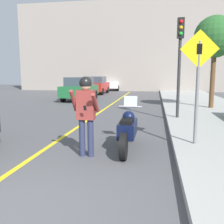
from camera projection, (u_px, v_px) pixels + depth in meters
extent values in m
cube|color=yellow|center=(80.00, 125.00, 9.25)|extent=(0.12, 36.00, 0.01)
cube|color=gray|center=(137.00, 46.00, 27.88)|extent=(28.00, 1.20, 9.97)
cylinder|color=black|center=(124.00, 146.00, 5.49)|extent=(0.14, 0.62, 0.62)
cylinder|color=black|center=(131.00, 130.00, 7.12)|extent=(0.14, 0.62, 0.62)
cube|color=#0C1433|center=(128.00, 128.00, 6.27)|extent=(0.40, 1.15, 0.36)
sphere|color=#0C1433|center=(129.00, 117.00, 6.38)|extent=(0.32, 0.32, 0.32)
cube|color=black|center=(127.00, 122.00, 5.98)|extent=(0.28, 0.48, 0.10)
cylinder|color=silver|center=(130.00, 106.00, 6.76)|extent=(0.62, 0.03, 0.03)
cube|color=silver|center=(131.00, 102.00, 6.81)|extent=(0.36, 0.12, 0.31)
cylinder|color=#282D4C|center=(82.00, 138.00, 5.75)|extent=(0.14, 0.14, 0.87)
cylinder|color=#282D4C|center=(91.00, 138.00, 5.71)|extent=(0.14, 0.14, 0.87)
cube|color=maroon|center=(86.00, 105.00, 5.62)|extent=(0.40, 0.22, 0.66)
cylinder|color=maroon|center=(74.00, 101.00, 5.55)|extent=(0.09, 0.40, 0.51)
cylinder|color=maroon|center=(95.00, 103.00, 5.45)|extent=(0.09, 0.46, 0.46)
sphere|color=tan|center=(86.00, 85.00, 5.55)|extent=(0.24, 0.24, 0.24)
sphere|color=black|center=(85.00, 83.00, 5.54)|extent=(0.28, 0.28, 0.28)
cube|color=black|center=(85.00, 108.00, 5.34)|extent=(0.06, 0.05, 0.11)
cylinder|color=slate|center=(197.00, 94.00, 6.10)|extent=(0.08, 0.08, 2.51)
cube|color=yellow|center=(199.00, 49.00, 5.92)|extent=(0.91, 0.02, 0.91)
cube|color=black|center=(200.00, 49.00, 5.90)|extent=(0.12, 0.01, 0.24)
cylinder|color=#2D2D30|center=(179.00, 69.00, 9.82)|extent=(0.12, 0.12, 3.86)
cube|color=black|center=(181.00, 28.00, 9.57)|extent=(0.26, 0.22, 0.76)
sphere|color=red|center=(181.00, 21.00, 9.42)|extent=(0.14, 0.14, 0.14)
sphere|color=gold|center=(181.00, 28.00, 9.45)|extent=(0.14, 0.14, 0.14)
sphere|color=green|center=(181.00, 34.00, 9.48)|extent=(0.14, 0.14, 0.14)
cylinder|color=brown|center=(212.00, 80.00, 12.86)|extent=(0.24, 0.24, 2.87)
sphere|color=#285B28|center=(215.00, 37.00, 12.54)|extent=(2.09, 2.09, 2.09)
cylinder|color=black|center=(75.00, 94.00, 19.72)|extent=(0.22, 0.64, 0.64)
cylinder|color=black|center=(95.00, 95.00, 19.44)|extent=(0.22, 0.64, 0.64)
cylinder|color=black|center=(63.00, 97.00, 17.19)|extent=(0.22, 0.64, 0.64)
cylinder|color=black|center=(86.00, 98.00, 16.90)|extent=(0.22, 0.64, 0.64)
cube|color=#1E6033|center=(80.00, 91.00, 18.26)|extent=(1.80, 4.20, 0.76)
cube|color=#38424C|center=(79.00, 81.00, 17.99)|extent=(1.58, 2.18, 0.60)
cylinder|color=black|center=(92.00, 90.00, 25.73)|extent=(0.22, 0.64, 0.64)
cylinder|color=black|center=(107.00, 90.00, 25.45)|extent=(0.22, 0.64, 0.64)
cylinder|color=black|center=(85.00, 91.00, 23.20)|extent=(0.22, 0.64, 0.64)
cylinder|color=black|center=(102.00, 92.00, 22.91)|extent=(0.22, 0.64, 0.64)
cube|color=#B21E19|center=(97.00, 87.00, 24.27)|extent=(1.80, 4.20, 0.76)
cube|color=#38424C|center=(96.00, 80.00, 24.00)|extent=(1.58, 2.18, 0.60)
cylinder|color=black|center=(108.00, 87.00, 31.15)|extent=(0.22, 0.64, 0.64)
cylinder|color=black|center=(121.00, 87.00, 30.87)|extent=(0.22, 0.64, 0.64)
cylinder|color=black|center=(104.00, 88.00, 28.62)|extent=(0.22, 0.64, 0.64)
cylinder|color=black|center=(118.00, 88.00, 28.33)|extent=(0.22, 0.64, 0.64)
cube|color=white|center=(113.00, 84.00, 29.69)|extent=(1.80, 4.20, 0.76)
cube|color=#38424C|center=(112.00, 79.00, 29.42)|extent=(1.58, 2.18, 0.60)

